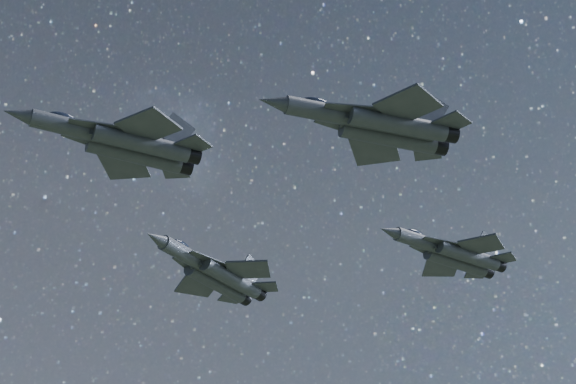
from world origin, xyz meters
TOP-DOWN VIEW (x-y plane):
  - jet_lead at (-11.98, 4.10)m, footprint 16.50×11.31m
  - jet_left at (4.86, 16.12)m, footprint 16.56×11.16m
  - jet_right at (0.46, -12.21)m, footprint 15.80×10.57m
  - jet_slot at (25.67, 4.33)m, footprint 15.89×11.19m

SIDE VIEW (x-z plane):
  - jet_right at x=0.46m, z-range 152.38..156.38m
  - jet_left at x=4.86m, z-range 152.32..156.50m
  - jet_lead at x=-11.98m, z-range 154.37..158.51m
  - jet_slot at x=25.67m, z-range 156.17..160.18m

